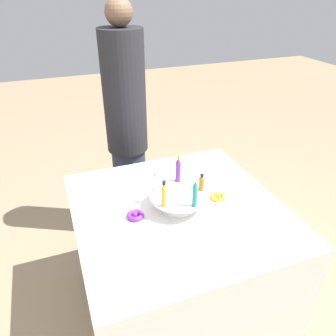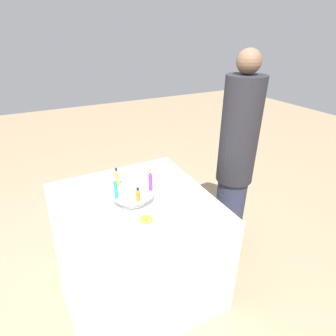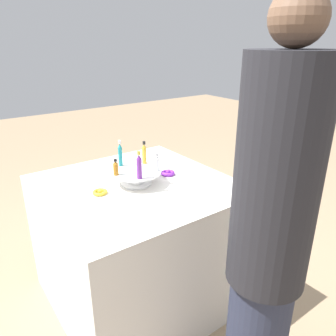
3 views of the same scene
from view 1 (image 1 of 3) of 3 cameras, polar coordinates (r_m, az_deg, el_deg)
ground_plane at (r=2.23m, az=1.46°, el=-23.32°), size 12.00×12.00×0.00m
party_table at (r=1.93m, az=1.62°, el=-16.30°), size 1.02×1.02×0.79m
display_stand at (r=1.63m, az=1.85°, el=-5.37°), size 0.29×0.29×0.08m
bottle_teal at (r=1.50m, az=4.72°, el=-4.42°), size 0.02×0.02×0.15m
bottle_amber at (r=1.63m, az=5.86°, el=-2.56°), size 0.03×0.03×0.09m
bottle_purple at (r=1.68m, az=1.78°, el=-0.22°), size 0.03×0.03×0.15m
bottle_clear at (r=1.62m, az=-2.19°, el=-2.42°), size 0.03×0.03×0.10m
bottle_gold at (r=1.50m, az=-0.69°, el=-4.68°), size 0.03×0.03×0.14m
ribbon_bow_gold at (r=1.74m, az=8.74°, el=-5.03°), size 0.08×0.08×0.03m
ribbon_bow_purple at (r=1.60m, az=-5.73°, el=-8.10°), size 0.08×0.08×0.03m
person_figure at (r=2.35m, az=-7.19°, el=6.65°), size 0.29×0.29×1.70m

